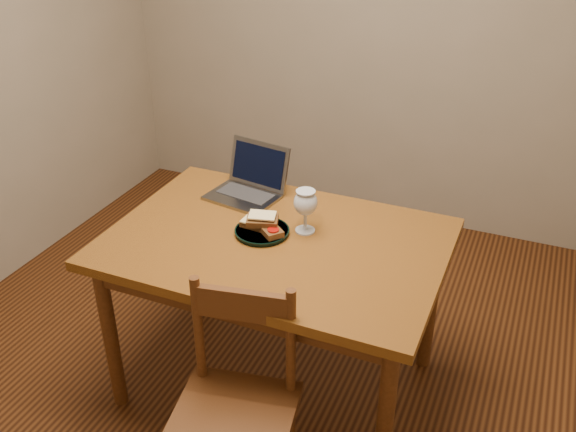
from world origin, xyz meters
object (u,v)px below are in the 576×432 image
at_px(plate, 262,232).
at_px(milk_glass, 305,211).
at_px(chair, 235,400).
at_px(laptop, 250,181).
at_px(table, 276,258).

distance_m(plate, milk_glass, 0.19).
distance_m(chair, laptop, 1.02).
relative_size(milk_glass, laptop, 0.54).
bearing_deg(plate, milk_glass, 29.83).
relative_size(chair, plate, 2.13).
distance_m(chair, plate, 0.68).
bearing_deg(table, milk_glass, 51.25).
distance_m(plate, laptop, 0.36).
bearing_deg(milk_glass, chair, -88.02).
height_order(chair, laptop, laptop).
relative_size(chair, laptop, 1.38).
bearing_deg(milk_glass, plate, -150.17).
distance_m(table, plate, 0.12).
height_order(chair, milk_glass, milk_glass).
bearing_deg(chair, plate, 95.63).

